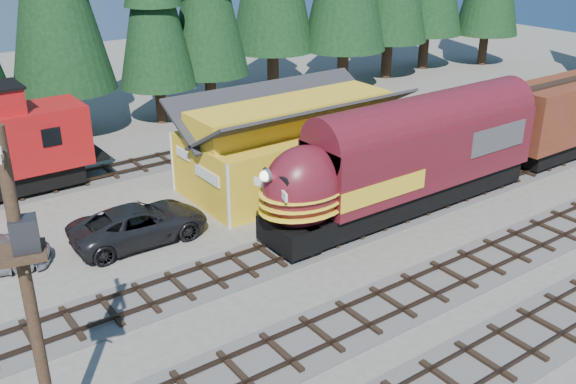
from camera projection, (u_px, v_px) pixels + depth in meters
ground at (428, 255)px, 29.16m from camera, size 120.00×120.00×0.00m
track_siding at (496, 178)px, 37.47m from camera, size 68.00×3.20×0.33m
track_spur at (77, 180)px, 37.18m from camera, size 32.00×3.20×0.33m
depot at (292, 134)px, 35.80m from camera, size 12.80×7.00×5.30m
locomotive at (398, 166)px, 32.06m from camera, size 16.88×3.35×4.59m
utility_pole at (28, 286)px, 16.17m from camera, size 1.46×2.37×9.86m
pickup_truck_a at (140, 224)px, 30.07m from camera, size 6.49×3.08×1.79m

